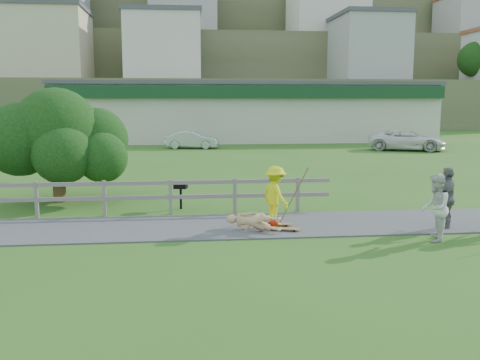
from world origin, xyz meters
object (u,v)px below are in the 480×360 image
Objects in this scene: car_white at (407,140)px; skater_rider at (275,199)px; skater_fallen at (253,222)px; tree at (58,153)px; car_silver at (192,140)px; spectator_a at (435,208)px; bbq at (181,195)px; spectator_b at (447,198)px.

skater_rider is at bearing 171.59° from car_white.
skater_rider reaches higher than skater_fallen.
car_silver is at bearing 76.46° from tree.
bbq is at bearing -99.58° from spectator_a.
spectator_a is at bearing -31.52° from tree.
car_white is (13.30, 22.02, -0.07)m from skater_rider.
skater_rider is 8.28m from tree.
bbq is at bearing 64.88° from skater_fallen.
spectator_b is (4.65, -0.65, 0.04)m from skater_rider.
car_white is (15.12, -3.33, 0.10)m from car_silver.
skater_fallen is 4.65m from spectator_a.
skater_rider is 1.05× the size of skater_fallen.
car_silver is at bearing -19.67° from skater_rider.
spectator_b is (5.32, -0.22, 0.57)m from skater_fallen.
skater_rider reaches higher than car_white.
spectator_b is (0.93, 1.21, 0.00)m from spectator_a.
skater_fallen is at bearing 170.83° from car_white.
tree is (-11.47, 5.26, 0.84)m from spectator_b.
spectator_a is (3.72, -1.86, 0.04)m from skater_rider.
skater_rider is 0.42× the size of car_silver.
spectator_a is 12.40m from tree.
skater_rider is at bearing -78.07° from spectator_b.
bbq is (-7.26, 3.55, -0.41)m from spectator_b.
skater_fallen is 1.74× the size of bbq.
skater_rider is 4.16m from spectator_a.
spectator_a reaches higher than skater_fallen.
tree is 4.71m from bbq.
tree is at bearing 153.59° from car_white.
tree reaches higher than skater_fallen.
spectator_a is 25.73m from car_white.
skater_fallen is at bearing -80.69° from spectator_a.
car_silver is (-1.83, 25.35, -0.17)m from skater_rider.
car_silver is 0.82× the size of tree.
car_silver is (-1.16, 25.77, 0.36)m from skater_fallen.
car_silver is at bearing -141.09° from spectator_a.
spectator_a is 0.32× the size of car_white.
spectator_b reaches higher than skater_fallen.
car_white is at bearing 2.74° from skater_fallen.
spectator_b is at bearing -178.17° from car_white.
spectator_a is 1.00× the size of spectator_b.
bbq is (4.21, -1.70, -1.25)m from tree.
tree is at bearing 32.15° from skater_rider.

